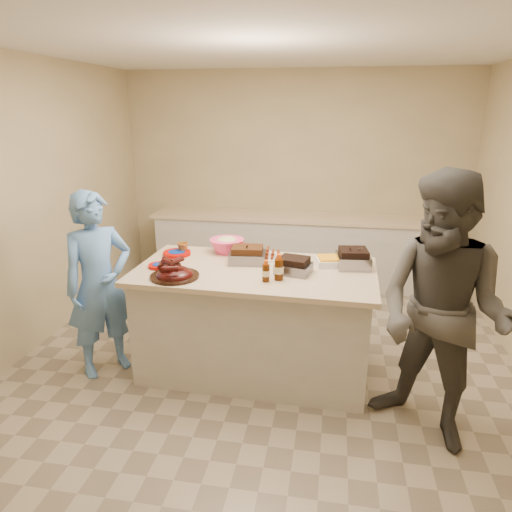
% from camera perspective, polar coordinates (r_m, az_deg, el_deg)
% --- Properties ---
extents(room, '(4.50, 5.00, 2.70)m').
position_cam_1_polar(room, '(4.23, 1.05, -13.68)').
color(room, tan).
rests_on(room, ground).
extents(back_counter, '(3.60, 0.64, 0.90)m').
position_cam_1_polar(back_counter, '(6.05, 4.29, 0.93)').
color(back_counter, beige).
rests_on(back_counter, ground).
extents(island, '(2.02, 1.11, 0.94)m').
position_cam_1_polar(island, '(4.22, -0.12, -13.83)').
color(island, beige).
rests_on(island, ground).
extents(rib_platter, '(0.42, 0.42, 0.16)m').
position_cam_1_polar(rib_platter, '(3.68, -10.12, -2.62)').
color(rib_platter, '#410B09').
rests_on(rib_platter, island).
extents(pulled_pork_tray, '(0.33, 0.26, 0.09)m').
position_cam_1_polar(pulled_pork_tray, '(3.96, -1.08, -0.83)').
color(pulled_pork_tray, '#47230F').
rests_on(pulled_pork_tray, island).
extents(brisket_tray, '(0.31, 0.28, 0.08)m').
position_cam_1_polar(brisket_tray, '(3.74, 4.72, -2.10)').
color(brisket_tray, black).
rests_on(brisket_tray, island).
extents(roasting_pan, '(0.30, 0.30, 0.11)m').
position_cam_1_polar(roasting_pan, '(3.94, 11.97, -1.35)').
color(roasting_pan, gray).
rests_on(roasting_pan, island).
extents(coleslaw_bowl, '(0.33, 0.33, 0.22)m').
position_cam_1_polar(coleslaw_bowl, '(4.25, -3.64, 0.45)').
color(coleslaw_bowl, '#FF3F79').
rests_on(coleslaw_bowl, island).
extents(sausage_plate, '(0.32, 0.32, 0.05)m').
position_cam_1_polar(sausage_plate, '(4.11, 1.42, -0.17)').
color(sausage_plate, silver).
rests_on(sausage_plate, island).
extents(mac_cheese_dish, '(0.33, 0.27, 0.08)m').
position_cam_1_polar(mac_cheese_dish, '(3.96, 9.66, -1.10)').
color(mac_cheese_dish, '#FCA711').
rests_on(mac_cheese_dish, island).
extents(bbq_bottle_a, '(0.06, 0.06, 0.17)m').
position_cam_1_polar(bbq_bottle_a, '(3.54, 1.23, -3.17)').
color(bbq_bottle_a, '#391702').
rests_on(bbq_bottle_a, island).
extents(bbq_bottle_b, '(0.07, 0.07, 0.21)m').
position_cam_1_polar(bbq_bottle_b, '(3.58, 2.86, -2.97)').
color(bbq_bottle_b, '#391702').
rests_on(bbq_bottle_b, island).
extents(mustard_bottle, '(0.04, 0.04, 0.11)m').
position_cam_1_polar(mustard_bottle, '(4.04, -1.18, -0.49)').
color(mustard_bottle, yellow).
rests_on(mustard_bottle, island).
extents(sauce_bowl, '(0.15, 0.05, 0.14)m').
position_cam_1_polar(sauce_bowl, '(4.04, -0.45, -0.45)').
color(sauce_bowl, silver).
rests_on(sauce_bowl, island).
extents(plate_stack_large, '(0.26, 0.26, 0.03)m').
position_cam_1_polar(plate_stack_large, '(4.24, -9.85, 0.15)').
color(plate_stack_large, '#A50600').
rests_on(plate_stack_large, island).
extents(plate_stack_small, '(0.19, 0.19, 0.03)m').
position_cam_1_polar(plate_stack_small, '(3.94, -12.00, -1.38)').
color(plate_stack_small, '#A50600').
rests_on(plate_stack_small, island).
extents(plastic_cup, '(0.11, 0.10, 0.10)m').
position_cam_1_polar(plastic_cup, '(4.28, -9.08, 0.39)').
color(plastic_cup, brown).
rests_on(plastic_cup, island).
extents(basket_stack, '(0.19, 0.15, 0.09)m').
position_cam_1_polar(basket_stack, '(4.19, -1.77, 0.21)').
color(basket_stack, '#A50600').
rests_on(basket_stack, island).
extents(guest_blue, '(1.59, 1.50, 0.38)m').
position_cam_1_polar(guest_blue, '(4.42, -17.90, -13.19)').
color(guest_blue, '#5A8DD3').
rests_on(guest_blue, ground).
extents(guest_gray, '(1.88, 2.04, 0.71)m').
position_cam_1_polar(guest_gray, '(3.72, 20.38, -20.07)').
color(guest_gray, '#4D4A45').
rests_on(guest_gray, ground).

